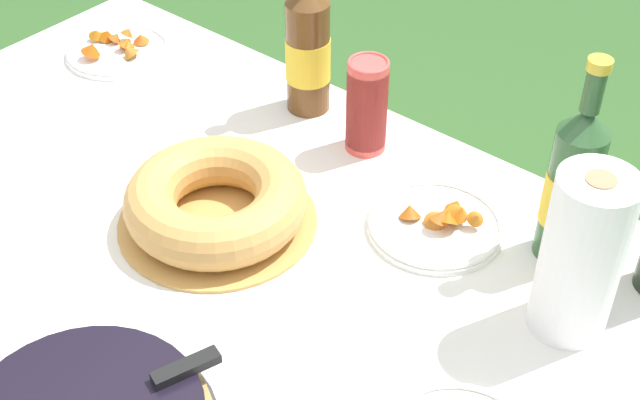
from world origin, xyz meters
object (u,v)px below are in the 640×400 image
Objects in this scene: snack_plate_left at (437,223)px; snack_plate_far at (118,49)px; cider_bottle_green at (572,185)px; cup_stack at (369,107)px; paper_towel_roll at (582,256)px; bundt_cake at (216,202)px; cider_bottle_amber at (308,48)px.

snack_plate_left reaches higher than snack_plate_far.
cider_bottle_green reaches higher than snack_plate_far.
paper_towel_roll reaches higher than cup_stack.
cider_bottle_amber is (-0.10, 0.35, 0.08)m from bundt_cake.
cider_bottle_amber is at bearing 173.68° from cider_bottle_green.
cup_stack is 0.53× the size of cider_bottle_amber.
snack_plate_left is 0.28m from paper_towel_roll.
snack_plate_left is at bearing -2.49° from snack_plate_far.
cup_stack is 0.51× the size of cider_bottle_green.
cider_bottle_amber is 0.42m from snack_plate_left.
cider_bottle_green reaches higher than cup_stack.
snack_plate_far is (-0.81, 0.04, -0.00)m from snack_plate_left.
cup_stack is at bearing 161.98° from paper_towel_roll.
snack_plate_far is 1.08m from paper_towel_roll.
cider_bottle_green is at bearing 32.47° from bundt_cake.
cup_stack is 0.17m from cider_bottle_amber.
cup_stack reaches higher than snack_plate_left.
bundt_cake is 0.56m from paper_towel_roll.
cider_bottle_amber reaches higher than bundt_cake.
paper_towel_roll is at bearing 16.95° from bundt_cake.
cider_bottle_green is 1.57× the size of snack_plate_left.
cider_bottle_green is 1.32× the size of paper_towel_roll.
paper_towel_roll is (1.07, -0.09, 0.12)m from snack_plate_far.
bundt_cake is 1.82× the size of cup_stack.
cider_bottle_amber reaches higher than snack_plate_left.
paper_towel_roll reaches higher than snack_plate_left.
cider_bottle_amber is at bearing 168.37° from cup_stack.
bundt_cake is at bearing -100.89° from cup_stack.
cup_stack is 0.60m from snack_plate_far.
cider_bottle_amber is 1.28× the size of paper_towel_roll.
cider_bottle_amber is 0.66m from paper_towel_roll.
snack_plate_left is at bearing 168.86° from paper_towel_roll.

